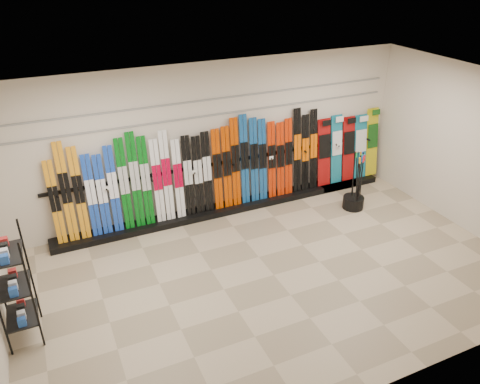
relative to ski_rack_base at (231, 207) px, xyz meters
name	(u,v)px	position (x,y,z in m)	size (l,w,h in m)	color
floor	(274,275)	(-0.22, -2.28, -0.06)	(8.00, 8.00, 0.00)	gray
back_wall	(215,139)	(-0.22, 0.22, 1.44)	(8.00, 8.00, 0.00)	beige
right_wall	(472,152)	(3.78, -2.28, 1.44)	(5.00, 5.00, 0.00)	beige
ceiling	(281,96)	(-0.22, -2.28, 2.94)	(8.00, 8.00, 0.00)	silver
ski_rack_base	(231,207)	(0.00, 0.00, 0.00)	(8.00, 0.40, 0.12)	black
skis	(198,172)	(-0.66, 0.04, 0.90)	(5.38, 0.22, 1.83)	orange
snowboards	(349,148)	(2.87, 0.07, 0.80)	(1.58, 0.24, 1.53)	#990C0C
accessory_rack	(15,287)	(-3.97, -2.05, 0.77)	(0.40, 0.60, 1.66)	black
pole_bin	(353,202)	(2.32, -0.96, 0.07)	(0.43, 0.43, 0.25)	black
ski_poles	(358,182)	(2.35, -0.99, 0.55)	(0.33, 0.39, 1.18)	black
slatwall_rail_0	(215,115)	(-0.22, 0.20, 1.94)	(7.60, 0.02, 0.03)	gray
slatwall_rail_1	(215,99)	(-0.22, 0.20, 2.24)	(7.60, 0.02, 0.03)	gray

